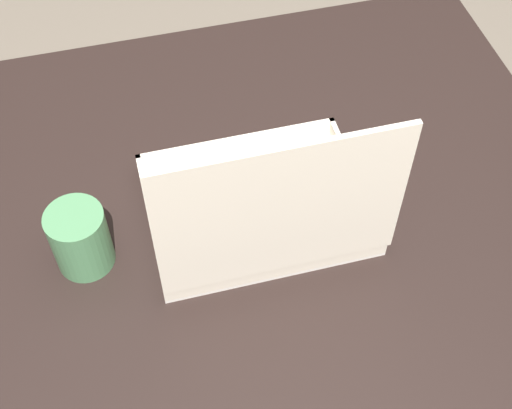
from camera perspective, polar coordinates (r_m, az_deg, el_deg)
ground_plane at (r=1.76m, az=0.91°, el=-16.00°), size 8.00×8.00×0.00m
dining_table at (r=1.18m, az=1.31°, el=-4.49°), size 1.02×0.98×0.75m
donut_box at (r=1.04m, az=0.67°, el=-0.21°), size 0.33×0.26×0.29m
coffee_mug at (r=1.04m, az=-13.90°, el=-2.63°), size 0.08×0.08×0.11m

